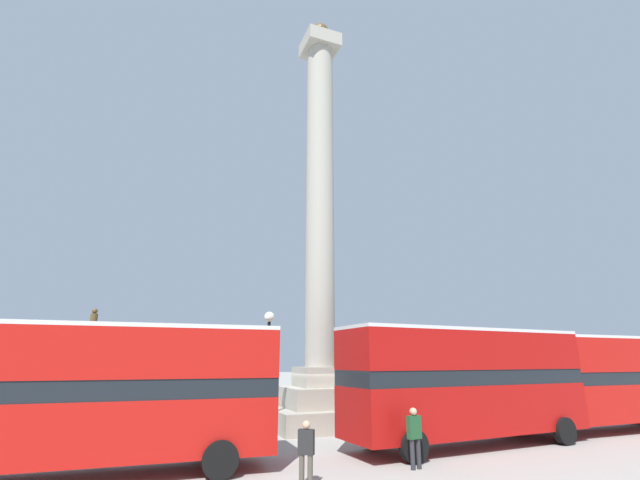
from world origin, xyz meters
The scene contains 9 objects.
ground_plane centered at (0.00, 0.00, 0.00)m, with size 200.00×200.00×0.00m, color #9E9B93.
monument_column centered at (0.00, 0.00, 7.68)m, with size 5.09×5.09×23.57m.
bus_a centered at (3.42, -6.66, 2.38)m, with size 10.34×3.24×4.31m.
bus_b centered at (11.50, -6.13, 2.34)m, with size 11.35×2.92×4.22m.
bus_c centered at (-9.73, -6.20, 2.30)m, with size 10.79×3.36×4.14m.
equestrian_statue centered at (-10.86, 4.72, 1.64)m, with size 3.82×3.38×5.76m.
street_lamp centered at (-3.29, -2.15, 3.08)m, with size 0.45×0.45×5.20m.
pedestrian_near_lamp centered at (-0.46, -8.75, 0.97)m, with size 0.47×0.25×1.72m.
pedestrian_by_plinth centered at (-4.17, -9.32, 0.87)m, with size 0.44×0.38×1.59m.
Camera 1 is at (-8.39, -20.70, 3.11)m, focal length 24.00 mm.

